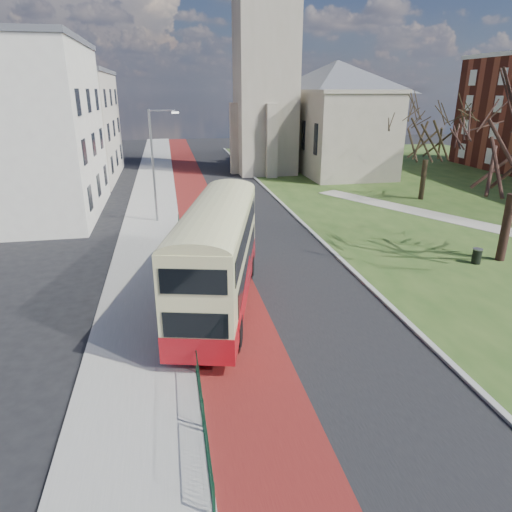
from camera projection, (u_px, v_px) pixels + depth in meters
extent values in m
plane|color=black|center=(266.00, 336.00, 18.46)|extent=(160.00, 160.00, 0.00)
cube|color=black|center=(233.00, 212.00, 37.17)|extent=(9.00, 120.00, 0.01)
cube|color=#591414|center=(199.00, 213.00, 36.69)|extent=(3.40, 120.00, 0.01)
cube|color=gray|center=(151.00, 215.00, 35.99)|extent=(4.00, 120.00, 0.12)
cube|color=#999993|center=(177.00, 214.00, 36.35)|extent=(0.25, 120.00, 0.13)
cube|color=#999993|center=(281.00, 203.00, 39.82)|extent=(0.25, 80.00, 0.13)
cube|color=#2B491A|center=(484.00, 194.00, 43.39)|extent=(40.00, 80.00, 0.04)
cylinder|color=#0C3823|center=(187.00, 278.00, 21.25)|extent=(0.04, 24.00, 0.04)
cylinder|color=#0C3823|center=(188.00, 297.00, 21.57)|extent=(0.04, 24.00, 0.04)
cube|color=gray|center=(265.00, 65.00, 50.82)|extent=(6.50, 6.50, 24.00)
cube|color=gray|center=(334.00, 133.00, 54.91)|extent=(9.00, 18.00, 9.00)
pyramid|color=#565960|center=(338.00, 60.00, 52.13)|extent=(9.00, 18.00, 3.60)
cube|color=silver|center=(22.00, 134.00, 34.11)|extent=(10.00, 14.00, 12.50)
cube|color=#565960|center=(6.00, 38.00, 31.88)|extent=(10.30, 14.30, 0.50)
cube|color=beige|center=(66.00, 128.00, 49.12)|extent=(10.00, 16.00, 11.00)
cube|color=#565960|center=(58.00, 70.00, 47.15)|extent=(10.30, 16.30, 0.50)
cylinder|color=gray|center=(153.00, 167.00, 32.85)|extent=(0.16, 0.16, 8.00)
cylinder|color=gray|center=(162.00, 110.00, 31.67)|extent=(1.80, 0.10, 0.10)
cube|color=silver|center=(175.00, 113.00, 31.88)|extent=(0.50, 0.18, 0.12)
cube|color=maroon|center=(219.00, 286.00, 20.61)|extent=(5.26, 11.45, 1.01)
cube|color=beige|center=(218.00, 244.00, 19.93)|extent=(5.23, 11.39, 2.94)
cube|color=black|center=(191.00, 261.00, 20.59)|extent=(2.32, 8.88, 0.96)
cube|color=black|center=(247.00, 262.00, 20.46)|extent=(2.32, 8.88, 0.96)
cube|color=black|center=(188.00, 231.00, 19.79)|extent=(2.54, 9.75, 0.91)
cube|color=black|center=(247.00, 232.00, 19.65)|extent=(2.54, 9.75, 0.91)
cube|color=black|center=(232.00, 228.00, 25.44)|extent=(2.23, 0.64, 1.07)
cube|color=black|center=(231.00, 202.00, 24.92)|extent=(2.23, 0.64, 0.91)
cube|color=orange|center=(231.00, 191.00, 24.72)|extent=(1.78, 0.54, 0.30)
cylinder|color=black|center=(207.00, 265.00, 24.40)|extent=(0.56, 1.10, 1.06)
cylinder|color=black|center=(251.00, 266.00, 24.27)|extent=(0.56, 1.10, 1.06)
cylinder|color=black|center=(178.00, 332.00, 17.70)|extent=(0.56, 1.10, 1.06)
cylinder|color=black|center=(238.00, 334.00, 17.58)|extent=(0.56, 1.10, 1.06)
cylinder|color=#2F1D17|center=(506.00, 228.00, 25.92)|extent=(0.54, 0.54, 3.90)
cylinder|color=black|center=(423.00, 180.00, 40.77)|extent=(0.58, 0.58, 3.54)
cylinder|color=black|center=(477.00, 256.00, 25.91)|extent=(0.52, 0.52, 0.83)
cylinder|color=gray|center=(478.00, 249.00, 25.76)|extent=(0.56, 0.56, 0.06)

